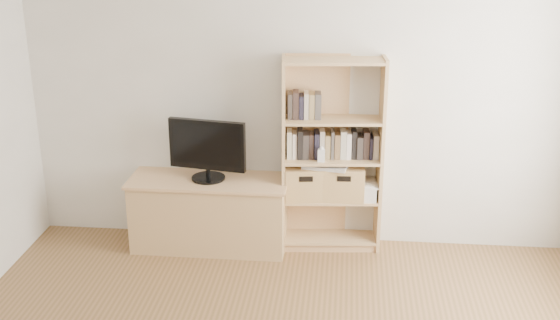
# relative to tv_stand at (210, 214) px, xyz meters

# --- Properties ---
(back_wall) EXTENTS (4.50, 0.02, 2.60)m
(back_wall) POSITION_rel_tv_stand_xyz_m (0.73, 0.24, 1.01)
(back_wall) COLOR beige
(back_wall) RESTS_ON floor
(tv_stand) EXTENTS (1.27, 0.49, 0.58)m
(tv_stand) POSITION_rel_tv_stand_xyz_m (0.00, 0.00, 0.00)
(tv_stand) COLOR tan
(tv_stand) RESTS_ON floor
(bookshelf) EXTENTS (0.83, 0.36, 1.62)m
(bookshelf) POSITION_rel_tv_stand_xyz_m (1.01, 0.09, 0.52)
(bookshelf) COLOR tan
(bookshelf) RESTS_ON floor
(television) EXTENTS (0.64, 0.16, 0.50)m
(television) POSITION_rel_tv_stand_xyz_m (0.00, 0.00, 0.57)
(television) COLOR black
(television) RESTS_ON tv_stand
(books_row_mid) EXTENTS (0.77, 0.21, 0.20)m
(books_row_mid) POSITION_rel_tv_stand_xyz_m (1.00, 0.11, 0.60)
(books_row_mid) COLOR #B2AD98
(books_row_mid) RESTS_ON bookshelf
(books_row_upper) EXTENTS (0.36, 0.15, 0.18)m
(books_row_upper) POSITION_rel_tv_stand_xyz_m (0.82, 0.10, 0.93)
(books_row_upper) COLOR #B2AD98
(books_row_upper) RESTS_ON bookshelf
(baby_monitor) EXTENTS (0.06, 0.04, 0.11)m
(baby_monitor) POSITION_rel_tv_stand_xyz_m (0.92, -0.00, 0.56)
(baby_monitor) COLOR white
(baby_monitor) RESTS_ON bookshelf
(basket_left) EXTENTS (0.36, 0.31, 0.27)m
(basket_left) POSITION_rel_tv_stand_xyz_m (0.79, 0.07, 0.30)
(basket_left) COLOR #A7794B
(basket_left) RESTS_ON bookshelf
(basket_right) EXTENTS (0.35, 0.29, 0.28)m
(basket_right) POSITION_rel_tv_stand_xyz_m (1.10, 0.10, 0.30)
(basket_right) COLOR #A7794B
(basket_right) RESTS_ON bookshelf
(laptop) EXTENTS (0.39, 0.30, 0.03)m
(laptop) POSITION_rel_tv_stand_xyz_m (0.96, 0.08, 0.45)
(laptop) COLOR silver
(laptop) RESTS_ON basket_left
(magazine_stack) EXTENTS (0.19, 0.26, 0.12)m
(magazine_stack) POSITION_rel_tv_stand_xyz_m (1.28, 0.11, 0.22)
(magazine_stack) COLOR #BCB7AE
(magazine_stack) RESTS_ON bookshelf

